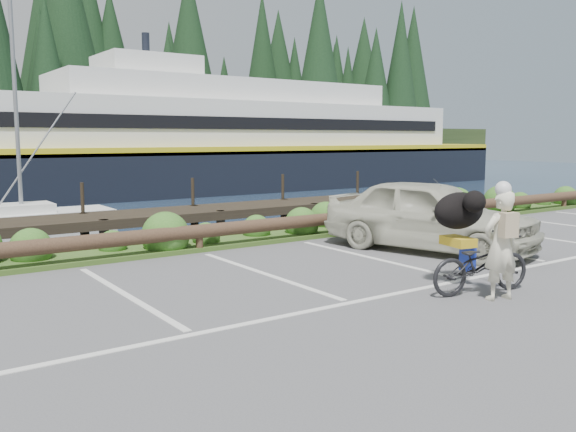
# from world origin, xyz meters

# --- Properties ---
(ground) EXTENTS (72.00, 72.00, 0.00)m
(ground) POSITION_xyz_m (0.00, 0.00, 0.00)
(ground) COLOR #4E4D50
(vegetation_strip) EXTENTS (34.00, 1.60, 0.10)m
(vegetation_strip) POSITION_xyz_m (0.00, 5.30, 0.05)
(vegetation_strip) COLOR #3D5B21
(vegetation_strip) RESTS_ON ground
(log_rail) EXTENTS (32.00, 0.30, 0.60)m
(log_rail) POSITION_xyz_m (0.00, 4.60, 0.00)
(log_rail) COLOR #443021
(log_rail) RESTS_ON ground
(bicycle) EXTENTS (1.91, 1.00, 0.95)m
(bicycle) POSITION_xyz_m (2.07, -1.12, 0.48)
(bicycle) COLOR black
(bicycle) RESTS_ON ground
(cyclist) EXTENTS (0.68, 0.52, 1.67)m
(cyclist) POSITION_xyz_m (1.98, -1.54, 0.84)
(cyclist) COLOR beige
(cyclist) RESTS_ON ground
(dog) EXTENTS (0.73, 1.15, 0.61)m
(dog) POSITION_xyz_m (2.20, -0.56, 1.26)
(dog) COLOR black
(dog) RESTS_ON bicycle
(parked_car) EXTENTS (3.07, 4.98, 1.58)m
(parked_car) POSITION_xyz_m (4.20, 1.88, 0.79)
(parked_car) COLOR beige
(parked_car) RESTS_ON ground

